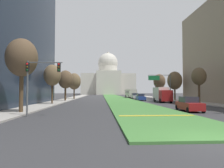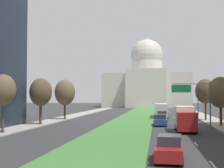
{
  "view_description": "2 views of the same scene",
  "coord_description": "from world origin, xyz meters",
  "px_view_note": "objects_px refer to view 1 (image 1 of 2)",
  "views": [
    {
      "loc": [
        -5.03,
        -8.39,
        2.36
      ],
      "look_at": [
        -2.1,
        42.07,
        4.25
      ],
      "focal_mm": 30.69,
      "sensor_mm": 36.0,
      "label": 1
    },
    {
      "loc": [
        4.52,
        -8.4,
        4.42
      ],
      "look_at": [
        -1.9,
        35.29,
        6.24
      ],
      "focal_mm": 49.64,
      "sensor_mm": 36.0,
      "label": 2
    }
  ],
  "objects_px": {
    "street_tree_left_far": "(65,80)",
    "street_tree_left_mid": "(52,75)",
    "box_truck_delivery": "(162,94)",
    "street_tree_right_far": "(175,81)",
    "street_tree_left_distant": "(74,81)",
    "street_tree_left_near": "(22,58)",
    "traffic_light_far_right": "(156,88)",
    "capitol_building": "(108,80)",
    "sedan_midblock": "(141,97)",
    "street_tree_right_mid": "(199,77)",
    "street_tree_right_distant": "(159,81)",
    "sedan_lead_stopped": "(189,104)",
    "city_bus": "(131,93)",
    "sedan_distant": "(135,96)",
    "overhead_guide_sign": "(162,82)",
    "traffic_light_near_left": "(37,76)"
  },
  "relations": [
    {
      "from": "street_tree_right_far",
      "to": "sedan_distant",
      "type": "xyz_separation_m",
      "value": [
        -8.48,
        10.15,
        -4.21
      ]
    },
    {
      "from": "street_tree_left_near",
      "to": "street_tree_right_mid",
      "type": "bearing_deg",
      "value": 26.88
    },
    {
      "from": "street_tree_left_near",
      "to": "box_truck_delivery",
      "type": "distance_m",
      "value": 29.08
    },
    {
      "from": "sedan_lead_stopped",
      "to": "box_truck_delivery",
      "type": "xyz_separation_m",
      "value": [
        2.64,
        18.05,
        0.87
      ]
    },
    {
      "from": "overhead_guide_sign",
      "to": "sedan_midblock",
      "type": "xyz_separation_m",
      "value": [
        -5.01,
        1.59,
        -3.84
      ]
    },
    {
      "from": "street_tree_right_mid",
      "to": "sedan_midblock",
      "type": "relative_size",
      "value": 1.51
    },
    {
      "from": "street_tree_left_far",
      "to": "street_tree_left_distant",
      "type": "xyz_separation_m",
      "value": [
        0.52,
        11.03,
        0.13
      ]
    },
    {
      "from": "box_truck_delivery",
      "to": "street_tree_right_far",
      "type": "bearing_deg",
      "value": 52.95
    },
    {
      "from": "street_tree_right_mid",
      "to": "box_truck_delivery",
      "type": "relative_size",
      "value": 1.06
    },
    {
      "from": "traffic_light_near_left",
      "to": "street_tree_left_far",
      "type": "height_order",
      "value": "street_tree_left_far"
    },
    {
      "from": "capitol_building",
      "to": "sedan_lead_stopped",
      "type": "distance_m",
      "value": 114.83
    },
    {
      "from": "street_tree_right_mid",
      "to": "sedan_distant",
      "type": "xyz_separation_m",
      "value": [
        -7.81,
        23.49,
        -4.19
      ]
    },
    {
      "from": "capitol_building",
      "to": "street_tree_left_mid",
      "type": "distance_m",
      "value": 102.77
    },
    {
      "from": "street_tree_left_distant",
      "to": "box_truck_delivery",
      "type": "height_order",
      "value": "street_tree_left_distant"
    },
    {
      "from": "capitol_building",
      "to": "traffic_light_near_left",
      "type": "xyz_separation_m",
      "value": [
        -11.01,
        -118.17,
        -6.52
      ]
    },
    {
      "from": "street_tree_left_mid",
      "to": "sedan_lead_stopped",
      "type": "height_order",
      "value": "street_tree_left_mid"
    },
    {
      "from": "street_tree_left_mid",
      "to": "city_bus",
      "type": "distance_m",
      "value": 37.12
    },
    {
      "from": "city_bus",
      "to": "capitol_building",
      "type": "bearing_deg",
      "value": 94.35
    },
    {
      "from": "sedan_midblock",
      "to": "street_tree_left_mid",
      "type": "bearing_deg",
      "value": -144.78
    },
    {
      "from": "street_tree_left_near",
      "to": "street_tree_right_mid",
      "type": "xyz_separation_m",
      "value": [
        26.67,
        13.52,
        -0.88
      ]
    },
    {
      "from": "capitol_building",
      "to": "traffic_light_far_right",
      "type": "distance_m",
      "value": 79.34
    },
    {
      "from": "capitol_building",
      "to": "street_tree_left_mid",
      "type": "xyz_separation_m",
      "value": [
        -13.69,
        -101.73,
        -5.13
      ]
    },
    {
      "from": "capitol_building",
      "to": "street_tree_right_far",
      "type": "height_order",
      "value": "capitol_building"
    },
    {
      "from": "street_tree_left_near",
      "to": "street_tree_right_far",
      "type": "relative_size",
      "value": 1.08
    },
    {
      "from": "sedan_lead_stopped",
      "to": "street_tree_left_near",
      "type": "bearing_deg",
      "value": -176.75
    },
    {
      "from": "sedan_distant",
      "to": "city_bus",
      "type": "relative_size",
      "value": 0.38
    },
    {
      "from": "capitol_building",
      "to": "traffic_light_far_right",
      "type": "bearing_deg",
      "value": -81.37
    },
    {
      "from": "street_tree_left_far",
      "to": "street_tree_right_far",
      "type": "bearing_deg",
      "value": 3.74
    },
    {
      "from": "street_tree_left_far",
      "to": "street_tree_left_mid",
      "type": "bearing_deg",
      "value": -91.1
    },
    {
      "from": "capitol_building",
      "to": "box_truck_delivery",
      "type": "xyz_separation_m",
      "value": [
        7.97,
        -96.26,
        -8.64
      ]
    },
    {
      "from": "street_tree_left_near",
      "to": "street_tree_left_far",
      "type": "height_order",
      "value": "street_tree_left_near"
    },
    {
      "from": "traffic_light_far_right",
      "to": "box_truck_delivery",
      "type": "xyz_separation_m",
      "value": [
        -3.89,
        -18.13,
        -1.64
      ]
    },
    {
      "from": "street_tree_left_near",
      "to": "street_tree_left_distant",
      "type": "relative_size",
      "value": 1.04
    },
    {
      "from": "street_tree_right_distant",
      "to": "box_truck_delivery",
      "type": "relative_size",
      "value": 1.21
    },
    {
      "from": "sedan_distant",
      "to": "box_truck_delivery",
      "type": "xyz_separation_m",
      "value": [
        2.63,
        -17.89,
        0.85
      ]
    },
    {
      "from": "sedan_midblock",
      "to": "capitol_building",
      "type": "bearing_deg",
      "value": 93.21
    },
    {
      "from": "street_tree_left_mid",
      "to": "street_tree_right_mid",
      "type": "xyz_separation_m",
      "value": [
        26.84,
        -0.14,
        -0.16
      ]
    },
    {
      "from": "street_tree_right_distant",
      "to": "sedan_lead_stopped",
      "type": "height_order",
      "value": "street_tree_right_distant"
    },
    {
      "from": "city_bus",
      "to": "sedan_distant",
      "type": "bearing_deg",
      "value": -89.88
    },
    {
      "from": "capitol_building",
      "to": "street_tree_left_mid",
      "type": "bearing_deg",
      "value": -97.66
    },
    {
      "from": "street_tree_right_far",
      "to": "overhead_guide_sign",
      "type": "bearing_deg",
      "value": -157.09
    },
    {
      "from": "traffic_light_near_left",
      "to": "overhead_guide_sign",
      "type": "bearing_deg",
      "value": 53.17
    },
    {
      "from": "traffic_light_far_right",
      "to": "sedan_midblock",
      "type": "relative_size",
      "value": 1.16
    },
    {
      "from": "street_tree_right_distant",
      "to": "sedan_distant",
      "type": "bearing_deg",
      "value": -173.03
    },
    {
      "from": "overhead_guide_sign",
      "to": "street_tree_right_distant",
      "type": "relative_size",
      "value": 0.84
    },
    {
      "from": "street_tree_right_mid",
      "to": "street_tree_left_distant",
      "type": "bearing_deg",
      "value": 139.12
    },
    {
      "from": "street_tree_left_far",
      "to": "sedan_lead_stopped",
      "type": "xyz_separation_m",
      "value": [
        18.8,
        -24.01,
        -4.29
      ]
    },
    {
      "from": "street_tree_left_mid",
      "to": "street_tree_left_distant",
      "type": "height_order",
      "value": "street_tree_left_distant"
    },
    {
      "from": "traffic_light_far_right",
      "to": "street_tree_left_near",
      "type": "height_order",
      "value": "street_tree_left_near"
    },
    {
      "from": "capitol_building",
      "to": "sedan_lead_stopped",
      "type": "bearing_deg",
      "value": -87.33
    }
  ]
}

